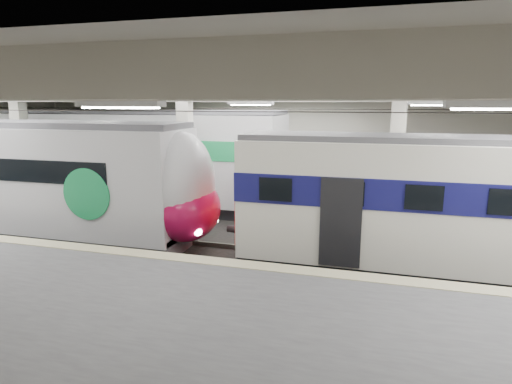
% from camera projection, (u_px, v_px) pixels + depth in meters
% --- Properties ---
extents(station_hall, '(36.00, 24.00, 5.75)m').
position_uv_depth(station_hall, '(213.00, 167.00, 11.75)').
color(station_hall, black).
rests_on(station_hall, ground).
extents(modern_emu, '(13.32, 2.75, 4.32)m').
position_uv_depth(modern_emu, '(59.00, 183.00, 15.38)').
color(modern_emu, silver).
rests_on(modern_emu, ground).
extents(older_rer, '(12.19, 2.69, 4.08)m').
position_uv_depth(older_rer, '(454.00, 206.00, 11.90)').
color(older_rer, white).
rests_on(older_rer, ground).
extents(far_train, '(14.62, 3.34, 4.62)m').
position_uv_depth(far_train, '(135.00, 157.00, 20.57)').
color(far_train, silver).
rests_on(far_train, ground).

